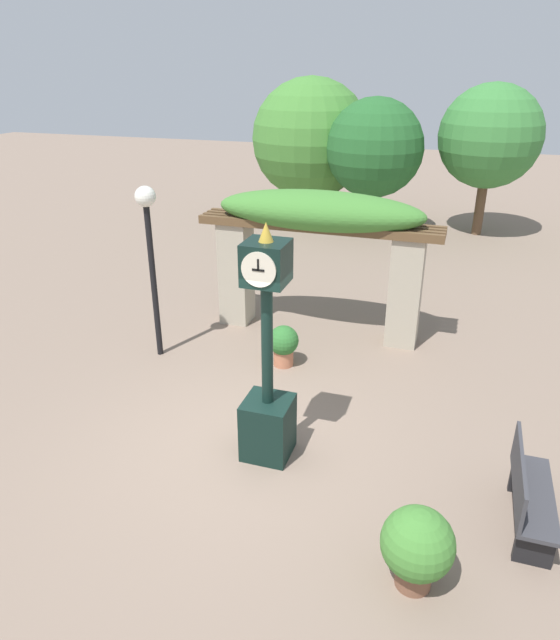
{
  "coord_description": "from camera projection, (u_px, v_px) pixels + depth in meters",
  "views": [
    {
      "loc": [
        2.41,
        -5.82,
        4.69
      ],
      "look_at": [
        0.36,
        0.45,
        1.7
      ],
      "focal_mm": 32.0,
      "sensor_mm": 36.0,
      "label": 1
    }
  ],
  "objects": [
    {
      "name": "potted_plant_near_right",
      "position": [
        417.0,
        546.0,
        5.42
      ],
      "size": [
        0.71,
        0.71,
        0.89
      ],
      "color": "brown",
      "rests_on": "ground"
    },
    {
      "name": "ground_plane",
      "position": [
        244.0,
        445.0,
        7.65
      ],
      "size": [
        60.0,
        60.0,
        0.0
      ],
      "primitive_type": "plane",
      "color": "#7F6B5B"
    },
    {
      "name": "potted_plant_near_left",
      "position": [
        284.0,
        344.0,
        9.53
      ],
      "size": [
        0.51,
        0.51,
        0.71
      ],
      "color": "#B26B4C",
      "rests_on": "ground"
    },
    {
      "name": "lamp_post",
      "position": [
        149.0,
        234.0,
        9.17
      ],
      "size": [
        0.33,
        0.33,
        2.94
      ],
      "color": "black",
      "rests_on": "ground"
    },
    {
      "name": "tree_line",
      "position": [
        367.0,
        141.0,
        16.97
      ],
      "size": [
        8.53,
        4.32,
        4.35
      ],
      "color": "brown",
      "rests_on": "ground"
    },
    {
      "name": "park_bench",
      "position": [
        528.0,
        493.0,
        6.18
      ],
      "size": [
        0.42,
        1.38,
        0.89
      ],
      "rotation": [
        0.0,
        0.0,
        1.57
      ],
      "color": "#38383D",
      "rests_on": "ground"
    },
    {
      "name": "pergola",
      "position": [
        319.0,
        232.0,
        10.12
      ],
      "size": [
        4.37,
        1.15,
        2.67
      ],
      "color": "#A89E89",
      "rests_on": "ground"
    },
    {
      "name": "pedestal_clock",
      "position": [
        267.0,
        377.0,
        7.04
      ],
      "size": [
        0.6,
        0.6,
        3.1
      ],
      "color": "black",
      "rests_on": "ground"
    }
  ]
}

